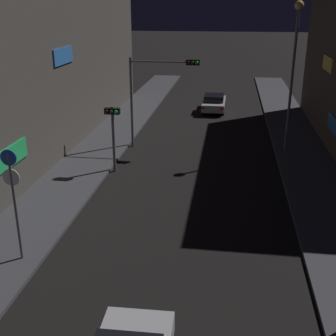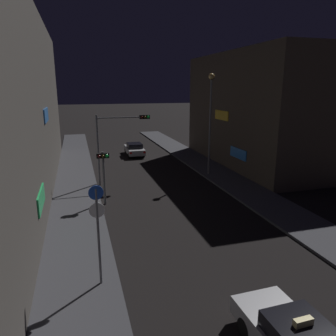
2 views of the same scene
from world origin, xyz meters
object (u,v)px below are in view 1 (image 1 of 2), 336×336
at_px(far_car, 214,103).
at_px(sign_pole_left, 14,195).
at_px(street_lamp_far_block, 294,54).
at_px(traffic_light_left_kerb, 113,125).
at_px(traffic_light_overhead, 156,84).

relative_size(far_car, sign_pole_left, 1.11).
bearing_deg(street_lamp_far_block, sign_pole_left, -127.08).
distance_m(far_car, traffic_light_left_kerb, 15.85).
bearing_deg(traffic_light_overhead, sign_pole_left, -100.59).
bearing_deg(traffic_light_left_kerb, traffic_light_overhead, 70.95).
relative_size(traffic_light_left_kerb, street_lamp_far_block, 0.42).
bearing_deg(sign_pole_left, street_lamp_far_block, 52.92).
xyz_separation_m(far_car, traffic_light_left_kerb, (-4.70, -15.03, 1.85)).
distance_m(traffic_light_overhead, street_lamp_far_block, 8.18).
bearing_deg(street_lamp_far_block, traffic_light_left_kerb, -153.13).
bearing_deg(far_car, traffic_light_overhead, -106.64).
xyz_separation_m(traffic_light_overhead, street_lamp_far_block, (7.96, 0.31, 1.86)).
xyz_separation_m(sign_pole_left, street_lamp_far_block, (10.49, 13.88, 3.30)).
bearing_deg(traffic_light_left_kerb, far_car, 72.63).
distance_m(traffic_light_overhead, traffic_light_left_kerb, 4.98).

